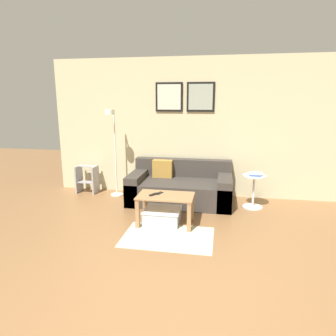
% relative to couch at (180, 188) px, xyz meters
% --- Properties ---
extents(ground_plane, '(16.00, 16.00, 0.00)m').
position_rel_couch_xyz_m(ground_plane, '(0.26, -3.13, -0.26)').
color(ground_plane, brown).
extents(wall_back, '(5.60, 0.09, 2.55)m').
position_rel_couch_xyz_m(wall_back, '(0.26, 0.50, 1.03)').
color(wall_back, '#C6BC93').
rests_on(wall_back, ground_plane).
extents(area_rug, '(1.20, 0.81, 0.01)m').
position_rel_couch_xyz_m(area_rug, '(0.04, -1.46, -0.25)').
color(area_rug, '#B2B79E').
rests_on(area_rug, ground_plane).
extents(couch, '(1.79, 0.94, 0.72)m').
position_rel_couch_xyz_m(couch, '(0.00, 0.00, 0.00)').
color(couch, '#38332D').
rests_on(couch, ground_plane).
extents(coffee_table, '(0.81, 0.49, 0.44)m').
position_rel_couch_xyz_m(coffee_table, '(-0.07, -1.03, 0.09)').
color(coffee_table, '#997047').
rests_on(coffee_table, ground_plane).
extents(storage_bin, '(0.54, 0.46, 0.22)m').
position_rel_couch_xyz_m(storage_bin, '(-0.13, -0.99, -0.15)').
color(storage_bin, '#B2B2B7').
rests_on(storage_bin, ground_plane).
extents(floor_lamp, '(0.23, 0.42, 1.63)m').
position_rel_couch_xyz_m(floor_lamp, '(-1.25, 0.05, 0.76)').
color(floor_lamp, white).
rests_on(floor_lamp, ground_plane).
extents(side_table, '(0.39, 0.39, 0.56)m').
position_rel_couch_xyz_m(side_table, '(1.26, -0.08, 0.08)').
color(side_table, white).
rests_on(side_table, ground_plane).
extents(book_stack, '(0.23, 0.18, 0.05)m').
position_rel_couch_xyz_m(book_stack, '(1.27, -0.10, 0.33)').
color(book_stack, '#335199').
rests_on(book_stack, side_table).
extents(remote_control, '(0.11, 0.15, 0.02)m').
position_rel_couch_xyz_m(remote_control, '(-0.25, -1.05, 0.19)').
color(remote_control, black).
rests_on(remote_control, coffee_table).
extents(cell_phone, '(0.12, 0.15, 0.01)m').
position_rel_couch_xyz_m(cell_phone, '(-0.18, -0.96, 0.19)').
color(cell_phone, black).
rests_on(cell_phone, coffee_table).
extents(step_stool, '(0.38, 0.30, 0.53)m').
position_rel_couch_xyz_m(step_stool, '(-1.88, 0.23, 0.02)').
color(step_stool, '#99999E').
rests_on(step_stool, ground_plane).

